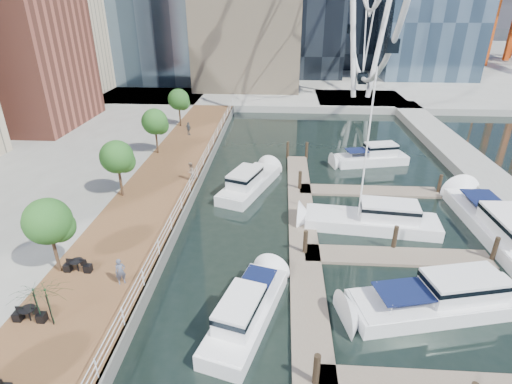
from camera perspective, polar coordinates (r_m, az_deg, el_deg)
The scene contains 15 objects.
ground at distance 20.80m, azimuth -0.85°, elevation -21.18°, with size 520.00×520.00×0.00m, color black.
boardwalk at distance 34.22m, azimuth -14.05°, elevation -0.58°, with size 6.00×60.00×1.00m, color brown.
seawall at distance 33.45m, azimuth -9.15°, elevation -0.73°, with size 0.25×60.00×1.00m, color #595954.
land_far at distance 117.12m, azimuth 3.21°, elevation 18.39°, with size 200.00×114.00×1.00m, color gray.
breakwater at distance 41.69m, azimuth 30.18°, elevation 1.39°, with size 4.00×60.00×1.00m, color gray.
pier at distance 69.00m, azimuth 14.63°, elevation 12.54°, with size 14.00×12.00×1.00m, color gray.
railing at distance 33.04m, azimuth -9.44°, elevation 0.87°, with size 0.10×60.00×1.05m, color white, non-canonical shape.
floating_docks at distance 29.08m, azimuth 16.68°, elevation -5.89°, with size 16.00×34.00×2.60m.
street_trees at distance 32.74m, azimuth -19.27°, elevation 4.74°, with size 2.60×42.60×4.60m.
cafe_tables at distance 21.76m, azimuth -31.52°, elevation -18.37°, with size 2.50×13.70×0.74m.
yacht_foreground at distance 24.67m, azimuth 24.48°, elevation -15.08°, with size 2.86×10.67×2.15m, color silver, non-canonical shape.
pedestrian_near at distance 23.50m, azimuth -18.80°, elevation -10.71°, with size 0.56×0.37×1.55m, color #474C5E.
pedestrian_mid at distance 35.00m, azimuth -9.34°, elevation 2.89°, with size 0.81×0.63×1.67m, color gray.
pedestrian_far at distance 47.65m, azimuth -9.61°, elevation 8.92°, with size 0.89×0.37×1.52m, color #353B42.
moored_yachts at distance 29.69m, azimuth 16.93°, elevation -6.35°, with size 23.02×37.96×11.50m.
Camera 1 is at (1.20, -14.19, 15.16)m, focal length 28.00 mm.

